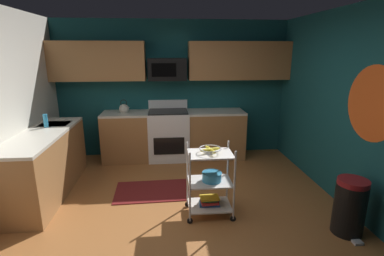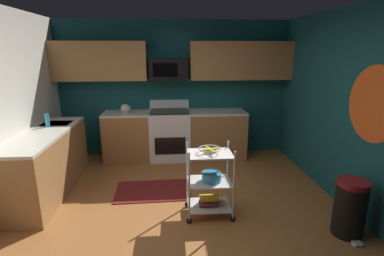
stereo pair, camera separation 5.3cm
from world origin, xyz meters
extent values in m
cube|color=#995B2D|center=(0.00, 0.00, -0.02)|extent=(4.40, 4.80, 0.04)
cube|color=#14474C|center=(0.00, 2.43, 1.30)|extent=(4.52, 0.06, 2.60)
cube|color=#14474C|center=(2.23, 0.00, 1.30)|extent=(0.06, 4.80, 2.60)
cylinder|color=#E5591E|center=(2.20, -0.20, 1.45)|extent=(0.00, 0.88, 0.88)
cube|color=#9E6B3D|center=(0.00, 2.10, 0.44)|extent=(2.68, 0.60, 0.88)
cube|color=beige|center=(0.00, 2.10, 0.90)|extent=(2.68, 0.60, 0.04)
cube|color=#9E6B3D|center=(-1.90, 0.82, 0.44)|extent=(0.60, 1.97, 0.88)
cube|color=beige|center=(-1.90, 0.82, 0.90)|extent=(0.60, 1.97, 0.04)
cube|color=#B7BABC|center=(-1.90, 1.35, 0.84)|extent=(0.44, 0.36, 0.16)
cube|color=white|center=(-0.11, 2.10, 0.46)|extent=(0.76, 0.64, 0.92)
cube|color=black|center=(-0.11, 1.78, 0.35)|extent=(0.56, 0.01, 0.32)
cube|color=white|center=(-0.11, 2.39, 1.01)|extent=(0.76, 0.06, 0.18)
cube|color=black|center=(-0.11, 2.10, 0.93)|extent=(0.72, 0.60, 0.02)
cube|color=#9E6B3D|center=(-1.35, 2.23, 1.85)|extent=(1.69, 0.33, 0.70)
cube|color=#9E6B3D|center=(1.25, 2.23, 1.85)|extent=(1.91, 0.33, 0.70)
cube|color=black|center=(-0.11, 2.21, 1.70)|extent=(0.70, 0.38, 0.40)
cube|color=black|center=(-0.17, 2.02, 1.70)|extent=(0.44, 0.01, 0.24)
cylinder|color=silver|center=(0.11, -0.16, 0.47)|extent=(0.02, 0.02, 0.88)
cylinder|color=black|center=(0.11, -0.16, 0.04)|extent=(0.07, 0.02, 0.07)
cylinder|color=silver|center=(0.65, -0.16, 0.47)|extent=(0.02, 0.02, 0.88)
cylinder|color=black|center=(0.65, -0.16, 0.04)|extent=(0.07, 0.02, 0.07)
cylinder|color=silver|center=(0.11, 0.23, 0.47)|extent=(0.02, 0.02, 0.88)
cylinder|color=black|center=(0.11, 0.23, 0.04)|extent=(0.07, 0.02, 0.07)
cylinder|color=silver|center=(0.65, 0.23, 0.47)|extent=(0.02, 0.02, 0.88)
cylinder|color=black|center=(0.65, 0.23, 0.04)|extent=(0.07, 0.02, 0.07)
cube|color=silver|center=(0.38, 0.04, 0.12)|extent=(0.54, 0.40, 0.02)
cube|color=silver|center=(0.38, 0.04, 0.45)|extent=(0.54, 0.40, 0.02)
cube|color=silver|center=(0.38, 0.04, 0.82)|extent=(0.54, 0.40, 0.02)
torus|color=silver|center=(0.38, 0.04, 0.89)|extent=(0.27, 0.27, 0.01)
cylinder|color=silver|center=(0.38, 0.04, 0.84)|extent=(0.12, 0.12, 0.02)
ellipsoid|color=yellow|center=(0.43, 0.05, 0.87)|extent=(0.17, 0.09, 0.04)
ellipsoid|color=yellow|center=(0.36, 0.08, 0.87)|extent=(0.09, 0.17, 0.04)
ellipsoid|color=yellow|center=(0.33, 0.02, 0.87)|extent=(0.17, 0.09, 0.04)
ellipsoid|color=yellow|center=(0.39, -0.01, 0.87)|extent=(0.09, 0.17, 0.04)
cylinder|color=#338CBF|center=(0.40, 0.04, 0.51)|extent=(0.24, 0.24, 0.11)
torus|color=#338CBF|center=(0.40, 0.04, 0.57)|extent=(0.25, 0.25, 0.01)
cube|color=#1E4C8C|center=(0.38, 0.04, 0.15)|extent=(0.26, 0.16, 0.03)
cube|color=#B22626|center=(0.38, 0.04, 0.18)|extent=(0.23, 0.19, 0.03)
cube|color=#26723F|center=(0.38, 0.04, 0.20)|extent=(0.20, 0.13, 0.02)
cube|color=gold|center=(0.38, 0.04, 0.23)|extent=(0.24, 0.16, 0.02)
sphere|color=beige|center=(-0.92, 2.10, 0.99)|extent=(0.18, 0.18, 0.18)
sphere|color=black|center=(-0.92, 2.10, 1.08)|extent=(0.03, 0.03, 0.03)
cone|color=beige|center=(-0.84, 2.10, 1.01)|extent=(0.09, 0.04, 0.06)
torus|color=black|center=(-0.92, 2.10, 1.10)|extent=(0.12, 0.01, 0.12)
cylinder|color=#2D8CBF|center=(-1.94, 1.13, 1.02)|extent=(0.06, 0.06, 0.20)
cylinder|color=black|center=(1.90, -0.50, 0.30)|extent=(0.34, 0.34, 0.60)
cylinder|color=maroon|center=(1.90, -0.50, 0.63)|extent=(0.33, 0.33, 0.06)
cube|color=#B2B2B7|center=(1.90, -0.71, 0.01)|extent=(0.10, 0.08, 0.03)
cube|color=maroon|center=(-0.37, 0.72, 0.01)|extent=(1.12, 0.73, 0.01)
camera|label=1|loc=(-0.15, -3.25, 2.04)|focal=27.07mm
camera|label=2|loc=(-0.09, -3.25, 2.04)|focal=27.07mm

